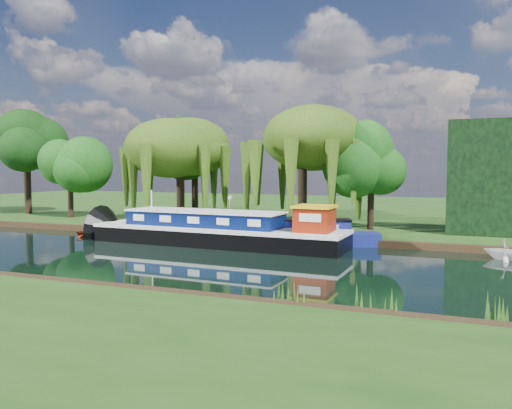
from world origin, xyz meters
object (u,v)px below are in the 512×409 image
at_px(dutch_barge, 219,231).
at_px(narrowboat, 283,234).
at_px(red_dinghy, 99,236).
at_px(white_cruiser, 506,259).

relative_size(dutch_barge, narrowboat, 1.38).
xyz_separation_m(dutch_barge, red_dinghy, (-10.20, 0.54, -0.92)).
xyz_separation_m(dutch_barge, white_cruiser, (17.30, 0.91, -0.92)).
bearing_deg(narrowboat, red_dinghy, 167.94).
bearing_deg(dutch_barge, narrowboat, 26.62).
relative_size(dutch_barge, red_dinghy, 5.45).
relative_size(narrowboat, white_cruiser, 5.45).
relative_size(dutch_barge, white_cruiser, 7.51).
distance_m(narrowboat, red_dinghy, 14.16).
bearing_deg(white_cruiser, red_dinghy, 104.02).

